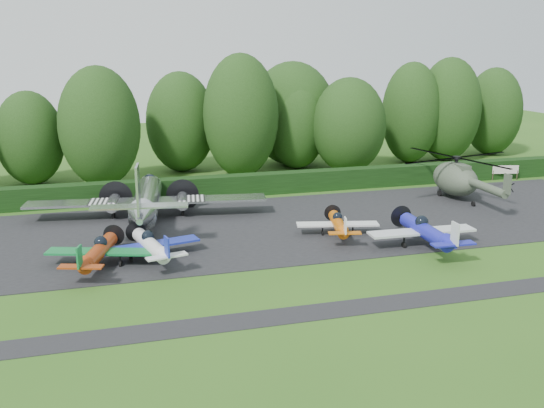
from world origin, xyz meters
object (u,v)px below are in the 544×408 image
object	(u,v)px
light_plane_blue	(425,231)
helicopter	(456,176)
light_plane_white	(151,245)
light_plane_red	(98,252)
transport_plane	(147,201)
sign_board	(505,170)
light_plane_orange	(338,224)

from	to	relation	value
light_plane_blue	helicopter	world-z (taller)	helicopter
light_plane_white	light_plane_blue	world-z (taller)	light_plane_blue
light_plane_blue	light_plane_red	bearing A→B (deg)	172.74
transport_plane	light_plane_blue	world-z (taller)	transport_plane
light_plane_red	sign_board	world-z (taller)	light_plane_red
light_plane_white	light_plane_blue	bearing A→B (deg)	5.08
sign_board	light_plane_red	bearing A→B (deg)	-171.73
light_plane_blue	helicopter	bearing A→B (deg)	48.75
transport_plane	light_plane_orange	bearing A→B (deg)	-37.86
light_plane_blue	sign_board	bearing A→B (deg)	40.24
light_plane_orange	sign_board	size ratio (longest dim) A/B	2.31
light_plane_orange	light_plane_red	bearing A→B (deg)	173.79
helicopter	sign_board	distance (m)	11.09
transport_plane	light_plane_white	xyz separation A→B (m)	(-0.50, -9.45, -0.66)
transport_plane	light_plane_orange	distance (m)	15.76
transport_plane	sign_board	world-z (taller)	transport_plane
light_plane_white	helicopter	world-z (taller)	helicopter
light_plane_red	light_plane_blue	world-z (taller)	light_plane_blue
light_plane_white	light_plane_blue	size ratio (longest dim) A/B	0.88
light_plane_red	helicopter	xyz separation A→B (m)	(32.52, 10.15, 1.02)
light_plane_white	helicopter	xyz separation A→B (m)	(29.12, 9.61, 1.04)
light_plane_red	sign_board	size ratio (longest dim) A/B	2.63
transport_plane	light_plane_blue	xyz separation A→B (m)	(18.60, -12.08, -0.50)
light_plane_white	sign_board	xyz separation A→B (m)	(38.69, 15.12, -0.03)
light_plane_orange	sign_board	distance (m)	28.07
light_plane_red	helicopter	bearing A→B (deg)	0.18
light_plane_blue	helicopter	size ratio (longest dim) A/B	0.57
light_plane_white	helicopter	distance (m)	30.68
light_plane_orange	light_plane_blue	distance (m)	6.51
transport_plane	light_plane_orange	world-z (taller)	transport_plane
sign_board	transport_plane	bearing A→B (deg)	176.30
light_plane_white	helicopter	bearing A→B (deg)	31.18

